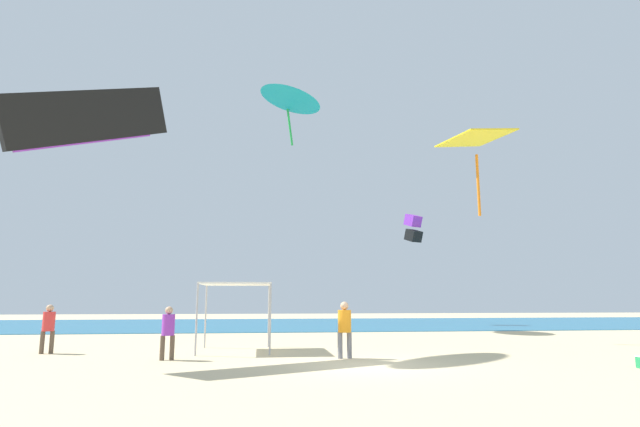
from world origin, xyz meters
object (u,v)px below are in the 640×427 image
at_px(person_central, 345,325).
at_px(kite_diamond_yellow, 476,142).
at_px(person_near_tent, 168,328).
at_px(person_leftmost, 49,325).
at_px(kite_box_purple, 413,228).
at_px(kite_parafoil_black, 89,117).
at_px(canopy_tent, 237,287).
at_px(kite_delta_teal, 292,95).

distance_m(person_central, kite_diamond_yellow, 12.66).
xyz_separation_m(person_near_tent, person_leftmost, (-4.72, 2.54, 0.02)).
height_order(person_near_tent, kite_diamond_yellow, kite_diamond_yellow).
height_order(kite_box_purple, kite_parafoil_black, kite_parafoil_black).
xyz_separation_m(person_near_tent, kite_box_purple, (15.08, 21.36, 6.57)).
relative_size(canopy_tent, kite_diamond_yellow, 0.75).
relative_size(person_leftmost, kite_delta_teal, 0.39).
height_order(person_near_tent, kite_parafoil_black, kite_parafoil_black).
xyz_separation_m(person_leftmost, kite_delta_teal, (9.63, 13.45, 15.08)).
xyz_separation_m(person_central, kite_delta_teal, (-0.92, 16.20, 15.02)).
relative_size(canopy_tent, person_central, 1.65).
bearing_deg(kite_box_purple, kite_delta_teal, -178.82).
bearing_deg(kite_diamond_yellow, person_leftmost, -96.16).
xyz_separation_m(canopy_tent, kite_box_purple, (13.03, 18.67, 5.16)).
distance_m(canopy_tent, kite_diamond_yellow, 13.67).
height_order(person_leftmost, kite_delta_teal, kite_delta_teal).
height_order(person_leftmost, kite_diamond_yellow, kite_diamond_yellow).
distance_m(kite_diamond_yellow, kite_parafoil_black, 17.32).
relative_size(kite_delta_teal, kite_diamond_yellow, 1.10).
xyz_separation_m(kite_box_purple, kite_parafoil_black, (-18.17, -21.16, 0.63)).
height_order(kite_box_purple, kite_delta_teal, kite_delta_teal).
xyz_separation_m(person_leftmost, person_central, (10.54, -2.75, 0.07)).
bearing_deg(kite_diamond_yellow, canopy_tent, -91.71).
xyz_separation_m(person_leftmost, kite_parafoil_black, (1.63, -2.34, 7.18)).
height_order(person_central, kite_delta_teal, kite_delta_teal).
relative_size(person_central, kite_box_purple, 0.79).
distance_m(person_leftmost, kite_parafoil_black, 7.72).
distance_m(person_leftmost, kite_box_purple, 28.09).
distance_m(person_near_tent, kite_diamond_yellow, 16.78).
relative_size(kite_box_purple, kite_delta_teal, 0.52).
xyz_separation_m(person_near_tent, person_central, (5.83, -0.21, 0.09)).
height_order(kite_delta_teal, kite_parafoil_black, kite_delta_teal).
relative_size(person_near_tent, person_leftmost, 0.98).
relative_size(canopy_tent, person_leftmost, 1.75).
bearing_deg(person_central, person_leftmost, -25.71).
distance_m(person_leftmost, kite_diamond_yellow, 20.22).
relative_size(canopy_tent, kite_box_purple, 1.31).
height_order(kite_box_purple, kite_diamond_yellow, kite_diamond_yellow).
bearing_deg(kite_parafoil_black, kite_box_purple, -171.05).
bearing_deg(person_near_tent, person_leftmost, 136.96).
height_order(canopy_tent, person_near_tent, canopy_tent).
xyz_separation_m(kite_box_purple, kite_diamond_yellow, (-1.69, -15.99, 2.00)).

